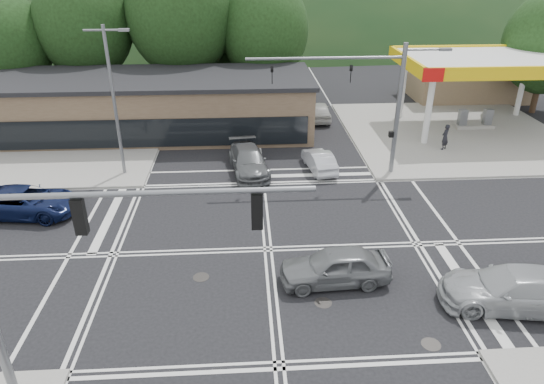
{
  "coord_description": "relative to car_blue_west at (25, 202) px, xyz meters",
  "views": [
    {
      "loc": [
        -0.99,
        -19.16,
        12.65
      ],
      "look_at": [
        0.39,
        3.21,
        1.4
      ],
      "focal_mm": 32.0,
      "sensor_mm": 36.0,
      "label": 1
    }
  ],
  "objects": [
    {
      "name": "convenience_store",
      "position": [
        32.61,
        20.85,
        1.14
      ],
      "size": [
        10.0,
        6.0,
        3.8
      ],
      "primitive_type": "cube",
      "color": "#846B4F",
      "rests_on": "ground"
    },
    {
      "name": "tree_n_a",
      "position": [
        -1.39,
        19.85,
        6.38
      ],
      "size": [
        8.0,
        8.0,
        11.75
      ],
      "color": "#382619",
      "rests_on": "ground"
    },
    {
      "name": "car_silver_east",
      "position": [
        21.97,
        -8.77,
        0.06
      ],
      "size": [
        5.94,
        3.17,
        1.64
      ],
      "primitive_type": "imported",
      "rotation": [
        0.0,
        0.0,
        -1.73
      ],
      "color": "#A3A6AA",
      "rests_on": "ground"
    },
    {
      "name": "car_grey_center",
      "position": [
        15.28,
        -6.8,
        0.03
      ],
      "size": [
        4.73,
        2.11,
        1.58
      ],
      "primitive_type": "imported",
      "rotation": [
        0.0,
        0.0,
        -1.52
      ],
      "color": "slate",
      "rests_on": "ground"
    },
    {
      "name": "car_queue_a",
      "position": [
        16.36,
        4.85,
        -0.12
      ],
      "size": [
        1.94,
        4.06,
        1.28
      ],
      "primitive_type": "imported",
      "rotation": [
        0.0,
        0.0,
        3.29
      ],
      "color": "silver",
      "rests_on": "ground"
    },
    {
      "name": "tree_n_d",
      "position": [
        -7.39,
        18.85,
        5.08
      ],
      "size": [
        6.8,
        6.8,
        9.76
      ],
      "color": "#382619",
      "rests_on": "ground"
    },
    {
      "name": "streetlight_nw",
      "position": [
        4.17,
        4.85,
        4.29
      ],
      "size": [
        2.5,
        0.25,
        9.0
      ],
      "color": "slate",
      "rests_on": "ground"
    },
    {
      "name": "pedestrian",
      "position": [
        25.52,
        7.49,
        0.29
      ],
      "size": [
        0.78,
        0.75,
        1.8
      ],
      "primitive_type": "imported",
      "rotation": [
        0.0,
        0.0,
        3.83
      ],
      "color": "black",
      "rests_on": "sidewalk_ne"
    },
    {
      "name": "signal_mast_ne",
      "position": [
        19.55,
        4.05,
        4.31
      ],
      "size": [
        11.65,
        0.3,
        8.0
      ],
      "color": "slate",
      "rests_on": "ground"
    },
    {
      "name": "commercial_row",
      "position": [
        4.61,
        12.85,
        1.24
      ],
      "size": [
        24.0,
        8.0,
        4.0
      ],
      "primitive_type": "cube",
      "color": "brown",
      "rests_on": "ground"
    },
    {
      "name": "car_northbound",
      "position": [
        11.86,
        4.85,
        -0.0
      ],
      "size": [
        2.85,
        5.47,
        1.52
      ],
      "primitive_type": "imported",
      "rotation": [
        0.0,
        0.0,
        0.14
      ],
      "color": "#545758",
      "rests_on": "ground"
    },
    {
      "name": "car_blue_west",
      "position": [
        0.0,
        0.0,
        0.0
      ],
      "size": [
        5.73,
        3.11,
        1.52
      ],
      "primitive_type": "imported",
      "rotation": [
        0.0,
        0.0,
        1.46
      ],
      "color": "#0D163B",
      "rests_on": "ground"
    },
    {
      "name": "tree_n_b",
      "position": [
        6.61,
        19.85,
        7.03
      ],
      "size": [
        9.0,
        9.0,
        12.98
      ],
      "color": "#382619",
      "rests_on": "ground"
    },
    {
      "name": "sidewalk_ne",
      "position": [
        27.61,
        10.85,
        -0.69
      ],
      "size": [
        16.0,
        16.0,
        0.15
      ],
      "primitive_type": "cube",
      "color": "gray",
      "rests_on": "ground"
    },
    {
      "name": "hill_north",
      "position": [
        12.61,
        85.85,
        -0.76
      ],
      "size": [
        252.0,
        126.0,
        140.0
      ],
      "primitive_type": "ellipsoid",
      "color": "#183519",
      "rests_on": "ground"
    },
    {
      "name": "tree_n_e",
      "position": [
        10.61,
        23.85,
        6.38
      ],
      "size": [
        8.4,
        8.4,
        11.98
      ],
      "color": "#382619",
      "rests_on": "ground"
    },
    {
      "name": "tree_n_c",
      "position": [
        13.61,
        19.85,
        5.73
      ],
      "size": [
        7.6,
        7.6,
        10.87
      ],
      "color": "#382619",
      "rests_on": "ground"
    },
    {
      "name": "car_queue_b",
      "position": [
        17.88,
        15.05,
        -0.03
      ],
      "size": [
        1.88,
        4.37,
        1.47
      ],
      "primitive_type": "imported",
      "rotation": [
        0.0,
        0.0,
        3.11
      ],
      "color": "#BBBBB7",
      "rests_on": "ground"
    },
    {
      "name": "signal_mast_sw",
      "position": [
        6.22,
        -12.35,
        4.36
      ],
      "size": [
        9.14,
        0.28,
        8.0
      ],
      "color": "slate",
      "rests_on": "ground"
    },
    {
      "name": "ground",
      "position": [
        12.61,
        -4.15,
        -0.76
      ],
      "size": [
        120.0,
        120.0,
        0.0
      ],
      "primitive_type": "plane",
      "color": "black",
      "rests_on": "ground"
    },
    {
      "name": "sidewalk_nw",
      "position": [
        -2.39,
        10.85,
        -0.69
      ],
      "size": [
        16.0,
        16.0,
        0.15
      ],
      "primitive_type": "cube",
      "color": "gray",
      "rests_on": "ground"
    },
    {
      "name": "gas_station_canopy",
      "position": [
        29.6,
        11.84,
        4.28
      ],
      "size": [
        12.32,
        8.34,
        5.75
      ],
      "color": "silver",
      "rests_on": "ground"
    }
  ]
}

